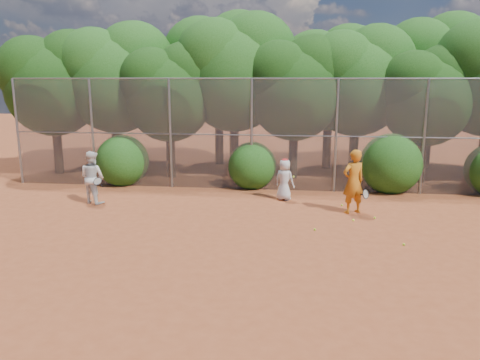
# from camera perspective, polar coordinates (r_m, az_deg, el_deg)

# --- Properties ---
(ground) EXTENTS (80.00, 80.00, 0.00)m
(ground) POSITION_cam_1_polar(r_m,az_deg,el_deg) (11.47, 3.52, -8.16)
(ground) COLOR brown
(ground) RESTS_ON ground
(fence_back) EXTENTS (20.05, 0.09, 4.03)m
(fence_back) POSITION_cam_1_polar(r_m,az_deg,el_deg) (16.86, 4.40, 5.61)
(fence_back) COLOR gray
(fence_back) RESTS_ON ground
(tree_0) EXTENTS (4.38, 3.81, 6.00)m
(tree_0) POSITION_cam_1_polar(r_m,az_deg,el_deg) (21.28, -21.75, 11.25)
(tree_0) COLOR black
(tree_0) RESTS_ON ground
(tree_1) EXTENTS (4.64, 4.03, 6.35)m
(tree_1) POSITION_cam_1_polar(r_m,az_deg,el_deg) (20.69, -14.87, 12.34)
(tree_1) COLOR black
(tree_1) RESTS_ON ground
(tree_2) EXTENTS (3.99, 3.47, 5.47)m
(tree_2) POSITION_cam_1_polar(r_m,az_deg,el_deg) (19.24, -8.51, 10.91)
(tree_2) COLOR black
(tree_2) RESTS_ON ground
(tree_3) EXTENTS (4.89, 4.26, 6.70)m
(tree_3) POSITION_cam_1_polar(r_m,az_deg,el_deg) (19.74, -0.54, 13.43)
(tree_3) COLOR black
(tree_3) RESTS_ON ground
(tree_4) EXTENTS (4.19, 3.64, 5.73)m
(tree_4) POSITION_cam_1_polar(r_m,az_deg,el_deg) (18.97, 6.86, 11.47)
(tree_4) COLOR black
(tree_4) RESTS_ON ground
(tree_5) EXTENTS (4.51, 3.92, 6.17)m
(tree_5) POSITION_cam_1_polar(r_m,az_deg,el_deg) (19.93, 14.26, 12.05)
(tree_5) COLOR black
(tree_5) RESTS_ON ground
(tree_6) EXTENTS (3.86, 3.36, 5.29)m
(tree_6) POSITION_cam_1_polar(r_m,az_deg,el_deg) (19.42, 21.96, 9.84)
(tree_6) COLOR black
(tree_6) RESTS_ON ground
(tree_9) EXTENTS (4.83, 4.20, 6.62)m
(tree_9) POSITION_cam_1_polar(r_m,az_deg,el_deg) (23.19, -15.13, 12.71)
(tree_9) COLOR black
(tree_9) RESTS_ON ground
(tree_10) EXTENTS (5.15, 4.48, 7.06)m
(tree_10) POSITION_cam_1_polar(r_m,az_deg,el_deg) (22.07, -2.44, 13.91)
(tree_10) COLOR black
(tree_10) RESTS_ON ground
(tree_11) EXTENTS (4.64, 4.03, 6.35)m
(tree_11) POSITION_cam_1_polar(r_m,az_deg,el_deg) (21.42, 11.02, 12.50)
(tree_11) COLOR black
(tree_11) RESTS_ON ground
(tree_12) EXTENTS (5.02, 4.37, 6.88)m
(tree_12) POSITION_cam_1_polar(r_m,az_deg,el_deg) (22.78, 22.60, 12.66)
(tree_12) COLOR black
(tree_12) RESTS_ON ground
(bush_0) EXTENTS (2.00, 2.00, 2.00)m
(bush_0) POSITION_cam_1_polar(r_m,az_deg,el_deg) (18.50, -14.14, 2.58)
(bush_0) COLOR #194912
(bush_0) RESTS_ON ground
(bush_1) EXTENTS (1.80, 1.80, 1.80)m
(bush_1) POSITION_cam_1_polar(r_m,az_deg,el_deg) (17.38, 1.48, 2.01)
(bush_1) COLOR #194912
(bush_1) RESTS_ON ground
(bush_2) EXTENTS (2.20, 2.20, 2.20)m
(bush_2) POSITION_cam_1_polar(r_m,az_deg,el_deg) (17.61, 17.91, 2.21)
(bush_2) COLOR #194912
(bush_2) RESTS_ON ground
(player_yellow) EXTENTS (0.91, 0.73, 1.95)m
(player_yellow) POSITION_cam_1_polar(r_m,az_deg,el_deg) (14.41, 13.66, -0.20)
(player_yellow) COLOR #C56E17
(player_yellow) RESTS_ON ground
(player_teen) EXTENTS (0.80, 0.70, 1.41)m
(player_teen) POSITION_cam_1_polar(r_m,az_deg,el_deg) (15.65, 5.45, 0.07)
(player_teen) COLOR silver
(player_teen) RESTS_ON ground
(player_white) EXTENTS (1.02, 0.92, 1.72)m
(player_white) POSITION_cam_1_polar(r_m,az_deg,el_deg) (15.92, -17.55, 0.32)
(player_white) COLOR silver
(player_white) RESTS_ON ground
(ball_0) EXTENTS (0.07, 0.07, 0.07)m
(ball_0) POSITION_cam_1_polar(r_m,az_deg,el_deg) (13.81, 13.64, -4.77)
(ball_0) COLOR #C2EB2A
(ball_0) RESTS_ON ground
(ball_1) EXTENTS (0.07, 0.07, 0.07)m
(ball_1) POSITION_cam_1_polar(r_m,az_deg,el_deg) (14.19, 16.10, -4.45)
(ball_1) COLOR #C2EB2A
(ball_1) RESTS_ON ground
(ball_2) EXTENTS (0.07, 0.07, 0.07)m
(ball_2) POSITION_cam_1_polar(r_m,az_deg,el_deg) (12.20, 19.35, -7.43)
(ball_2) COLOR #C2EB2A
(ball_2) RESTS_ON ground
(ball_3) EXTENTS (0.07, 0.07, 0.07)m
(ball_3) POSITION_cam_1_polar(r_m,az_deg,el_deg) (12.77, 9.11, -5.98)
(ball_3) COLOR #C2EB2A
(ball_3) RESTS_ON ground
(ball_4) EXTENTS (0.07, 0.07, 0.07)m
(ball_4) POSITION_cam_1_polar(r_m,az_deg,el_deg) (15.33, 12.32, -3.00)
(ball_4) COLOR #C2EB2A
(ball_4) RESTS_ON ground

